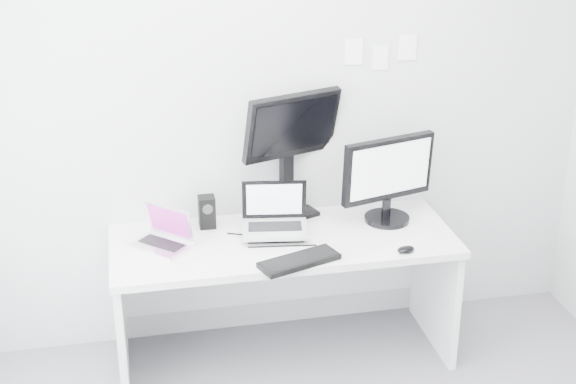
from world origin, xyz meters
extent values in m
plane|color=#B8BBBD|center=(0.00, 1.60, 1.35)|extent=(3.60, 0.00, 3.60)
cube|color=silver|center=(0.00, 1.25, 0.36)|extent=(1.80, 0.70, 0.73)
cube|color=silver|center=(-0.64, 1.27, 0.84)|extent=(0.36, 0.36, 0.22)
cube|color=black|center=(-0.37, 1.47, 0.82)|extent=(0.10, 0.10, 0.17)
cube|color=#ACB0B4|center=(-0.04, 1.29, 0.87)|extent=(0.38, 0.31, 0.28)
cube|color=black|center=(0.09, 1.53, 1.10)|extent=(0.57, 0.36, 0.74)
cube|color=black|center=(0.60, 1.35, 0.98)|extent=(0.59, 0.38, 0.49)
cube|color=black|center=(0.02, 0.96, 0.74)|extent=(0.43, 0.27, 0.03)
ellipsoid|color=black|center=(0.58, 0.97, 0.75)|extent=(0.11, 0.08, 0.03)
cube|color=white|center=(0.45, 1.59, 1.62)|extent=(0.10, 0.00, 0.14)
cube|color=white|center=(0.60, 1.59, 1.58)|extent=(0.09, 0.00, 0.13)
cube|color=white|center=(0.75, 1.59, 1.63)|extent=(0.10, 0.00, 0.14)
camera|label=1|loc=(-0.76, -2.54, 2.64)|focal=51.31mm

